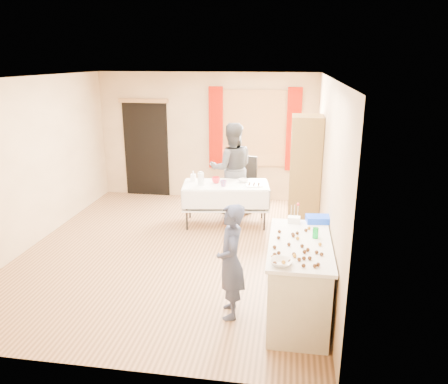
% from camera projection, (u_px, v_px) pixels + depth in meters
% --- Properties ---
extents(floor, '(4.50, 5.50, 0.02)m').
position_uv_depth(floor, '(173.00, 250.00, 6.81)').
color(floor, '#9E7047').
rests_on(floor, ground).
extents(ceiling, '(4.50, 5.50, 0.02)m').
position_uv_depth(ceiling, '(167.00, 77.00, 6.04)').
color(ceiling, white).
rests_on(ceiling, floor).
extents(wall_back, '(4.50, 0.02, 2.60)m').
position_uv_depth(wall_back, '(206.00, 137.00, 9.03)').
color(wall_back, tan).
rests_on(wall_back, floor).
extents(wall_front, '(4.50, 0.02, 2.60)m').
position_uv_depth(wall_front, '(86.00, 244.00, 3.82)').
color(wall_front, tan).
rests_on(wall_front, floor).
extents(wall_left, '(0.02, 5.50, 2.60)m').
position_uv_depth(wall_left, '(29.00, 163.00, 6.76)').
color(wall_left, tan).
rests_on(wall_left, floor).
extents(wall_right, '(0.02, 5.50, 2.60)m').
position_uv_depth(wall_right, '(327.00, 175.00, 6.10)').
color(wall_right, tan).
rests_on(wall_right, floor).
extents(window_frame, '(1.32, 0.06, 1.52)m').
position_uv_depth(window_frame, '(254.00, 129.00, 8.79)').
color(window_frame, olive).
rests_on(window_frame, wall_back).
extents(window_pane, '(1.20, 0.02, 1.40)m').
position_uv_depth(window_pane, '(254.00, 129.00, 8.78)').
color(window_pane, white).
rests_on(window_pane, wall_back).
extents(curtain_left, '(0.28, 0.06, 1.65)m').
position_uv_depth(curtain_left, '(216.00, 128.00, 8.86)').
color(curtain_left, '#950D00').
rests_on(curtain_left, wall_back).
extents(curtain_right, '(0.28, 0.06, 1.65)m').
position_uv_depth(curtain_right, '(294.00, 130.00, 8.63)').
color(curtain_right, '#950D00').
rests_on(curtain_right, wall_back).
extents(doorway, '(0.95, 0.04, 2.00)m').
position_uv_depth(doorway, '(146.00, 149.00, 9.28)').
color(doorway, black).
rests_on(doorway, floor).
extents(door_lintel, '(1.05, 0.06, 0.08)m').
position_uv_depth(door_lintel, '(143.00, 101.00, 8.96)').
color(door_lintel, olive).
rests_on(door_lintel, wall_back).
extents(cabinet, '(0.50, 0.60, 1.98)m').
position_uv_depth(cabinet, '(305.00, 176.00, 7.24)').
color(cabinet, olive).
rests_on(cabinet, floor).
extents(counter, '(0.69, 1.45, 0.91)m').
position_uv_depth(counter, '(298.00, 280.00, 4.94)').
color(counter, beige).
rests_on(counter, floor).
extents(party_table, '(1.59, 0.98, 0.75)m').
position_uv_depth(party_table, '(226.00, 200.00, 7.74)').
color(party_table, black).
rests_on(party_table, floor).
extents(chair, '(0.52, 0.52, 1.01)m').
position_uv_depth(chair, '(243.00, 192.00, 8.67)').
color(chair, black).
rests_on(chair, floor).
extents(girl, '(0.61, 0.50, 1.35)m').
position_uv_depth(girl, '(231.00, 262.00, 4.89)').
color(girl, '#252C49').
rests_on(girl, floor).
extents(woman, '(1.15, 1.05, 1.73)m').
position_uv_depth(woman, '(232.00, 169.00, 8.22)').
color(woman, black).
rests_on(woman, floor).
extents(soda_can, '(0.07, 0.07, 0.12)m').
position_uv_depth(soda_can, '(315.00, 233.00, 4.92)').
color(soda_can, '#06942C').
rests_on(soda_can, counter).
extents(mixing_bowl, '(0.29, 0.29, 0.05)m').
position_uv_depth(mixing_bowl, '(281.00, 262.00, 4.28)').
color(mixing_bowl, white).
rests_on(mixing_bowl, counter).
extents(foam_block, '(0.15, 0.11, 0.08)m').
position_uv_depth(foam_block, '(294.00, 220.00, 5.37)').
color(foam_block, white).
rests_on(foam_block, counter).
extents(blue_basket, '(0.32, 0.24, 0.08)m').
position_uv_depth(blue_basket, '(318.00, 219.00, 5.39)').
color(blue_basket, '#1140F0').
rests_on(blue_basket, counter).
extents(pitcher, '(0.13, 0.13, 0.22)m').
position_uv_depth(pitcher, '(201.00, 179.00, 7.52)').
color(pitcher, silver).
rests_on(pitcher, party_table).
extents(cup_red, '(0.25, 0.25, 0.11)m').
position_uv_depth(cup_red, '(216.00, 180.00, 7.67)').
color(cup_red, red).
rests_on(cup_red, party_table).
extents(cup_rainbow, '(0.12, 0.12, 0.11)m').
position_uv_depth(cup_rainbow, '(223.00, 183.00, 7.48)').
color(cup_rainbow, red).
rests_on(cup_rainbow, party_table).
extents(small_bowl, '(0.18, 0.18, 0.06)m').
position_uv_depth(small_bowl, '(243.00, 180.00, 7.75)').
color(small_bowl, white).
rests_on(small_bowl, party_table).
extents(pastry_tray, '(0.32, 0.26, 0.02)m').
position_uv_depth(pastry_tray, '(254.00, 185.00, 7.51)').
color(pastry_tray, white).
rests_on(pastry_tray, party_table).
extents(bottle, '(0.09, 0.09, 0.18)m').
position_uv_depth(bottle, '(193.00, 176.00, 7.81)').
color(bottle, white).
rests_on(bottle, party_table).
extents(cake_balls, '(0.53, 1.04, 0.04)m').
position_uv_depth(cake_balls, '(298.00, 248.00, 4.63)').
color(cake_balls, '#3F2314').
rests_on(cake_balls, counter).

